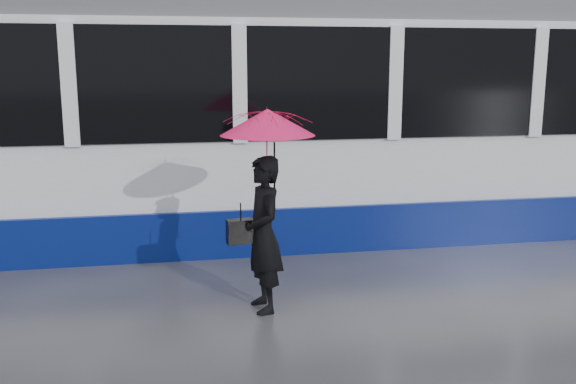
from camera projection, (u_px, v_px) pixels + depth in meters
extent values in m
plane|color=#2C2C31|center=(316.00, 287.00, 7.17)|extent=(90.00, 90.00, 0.00)
cube|color=#3F3D38|center=(288.00, 243.00, 8.88)|extent=(34.00, 0.07, 0.02)
cube|color=#3F3D38|center=(271.00, 219.00, 10.27)|extent=(34.00, 0.07, 0.02)
cube|color=white|center=(520.00, 124.00, 9.96)|extent=(24.00, 2.40, 2.95)
cube|color=navy|center=(514.00, 200.00, 10.20)|extent=(24.00, 2.56, 0.62)
cube|color=black|center=(523.00, 80.00, 9.82)|extent=(23.00, 2.48, 1.40)
cube|color=#505357|center=(528.00, 14.00, 9.63)|extent=(23.60, 2.20, 0.35)
imported|color=black|center=(263.00, 235.00, 6.37)|extent=(0.46, 0.62, 1.57)
imported|color=#DB1279|center=(268.00, 147.00, 6.20)|extent=(0.98, 1.00, 0.79)
cone|color=#DB1279|center=(268.00, 122.00, 6.15)|extent=(1.06, 1.06, 0.26)
cylinder|color=black|center=(267.00, 107.00, 6.12)|extent=(0.01, 0.01, 0.06)
cylinder|color=black|center=(274.00, 177.00, 6.29)|extent=(0.02, 0.02, 0.69)
cube|color=black|center=(241.00, 231.00, 6.34)|extent=(0.30, 0.16, 0.24)
cylinder|color=black|center=(241.00, 211.00, 6.30)|extent=(0.01, 0.01, 0.18)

